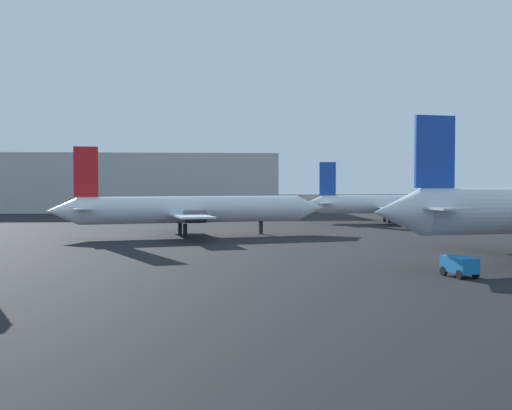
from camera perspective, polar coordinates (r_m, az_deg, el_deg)
airplane_distant at (r=70.07m, az=-6.01°, el=-0.41°), size 31.50×18.82×9.91m
airplane_far_left at (r=95.27m, az=12.46°, el=0.06°), size 27.77×21.15×9.13m
baggage_cart at (r=41.68m, az=18.29°, el=-5.30°), size 1.88×2.64×1.30m
terminal_building at (r=135.17m, az=-12.58°, el=2.00°), size 66.31×23.12×11.92m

